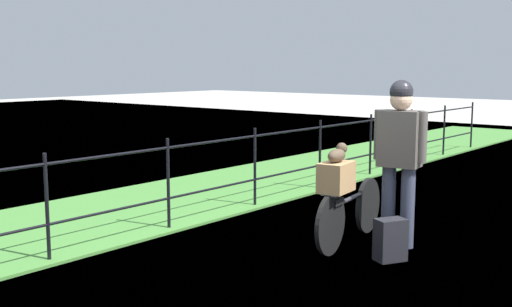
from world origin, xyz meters
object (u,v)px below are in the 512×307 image
object	(u,v)px
bicycle_main	(350,213)
backpack_on_paving	(390,240)
terrier_dog	(338,154)
cyclist_person	(400,148)
wooden_crate	(336,177)

from	to	relation	value
bicycle_main	backpack_on_paving	xyz separation A→B (m)	(-0.25, -0.60, -0.12)
bicycle_main	terrier_dog	xyz separation A→B (m)	(-0.32, -0.05, 0.65)
bicycle_main	terrier_dog	world-z (taller)	terrier_dog
bicycle_main	backpack_on_paving	bearing A→B (deg)	-112.60
terrier_dog	cyclist_person	world-z (taller)	cyclist_person
terrier_dog	wooden_crate	bearing A→B (deg)	-171.84
bicycle_main	cyclist_person	xyz separation A→B (m)	(0.23, -0.42, 0.68)
bicycle_main	wooden_crate	bearing A→B (deg)	-171.84
bicycle_main	terrier_dog	distance (m)	0.73
bicycle_main	terrier_dog	bearing A→B (deg)	-171.84
backpack_on_paving	bicycle_main	bearing A→B (deg)	95.60
bicycle_main	backpack_on_paving	distance (m)	0.66
bicycle_main	cyclist_person	bearing A→B (deg)	-61.11
terrier_dog	bicycle_main	bearing A→B (deg)	8.16
cyclist_person	terrier_dog	bearing A→B (deg)	145.83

